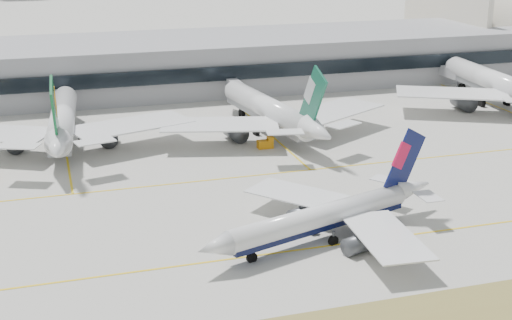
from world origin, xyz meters
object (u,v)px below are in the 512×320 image
object	(u,v)px
terminal	(158,64)
widebody_eva	(62,122)
widebody_china_air	(498,85)
taxiing_airliner	(328,216)
widebody_cathay	(271,112)

from	to	relation	value
terminal	widebody_eva	bearing A→B (deg)	-120.11
widebody_china_air	widebody_eva	bearing A→B (deg)	95.61
taxiing_airliner	widebody_china_air	world-z (taller)	widebody_china_air
widebody_eva	taxiing_airliner	bearing A→B (deg)	-144.28
widebody_eva	widebody_cathay	xyz separation A→B (m)	(48.36, -4.49, -0.11)
taxiing_airliner	widebody_china_air	bearing A→B (deg)	-157.20
widebody_cathay	widebody_china_air	world-z (taller)	widebody_china_air
widebody_eva	widebody_cathay	world-z (taller)	widebody_eva
widebody_cathay	terminal	bearing A→B (deg)	9.35
widebody_eva	widebody_china_air	world-z (taller)	widebody_china_air
widebody_cathay	terminal	size ratio (longest dim) A/B	0.21
widebody_cathay	terminal	world-z (taller)	widebody_cathay
widebody_eva	terminal	size ratio (longest dim) A/B	0.21
widebody_cathay	widebody_china_air	bearing A→B (deg)	-91.16
widebody_eva	widebody_china_air	distance (m)	116.67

